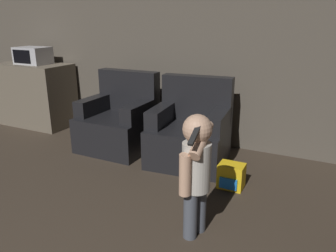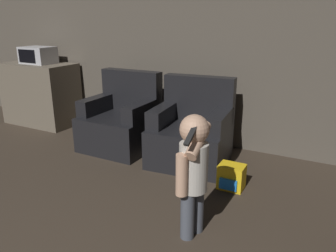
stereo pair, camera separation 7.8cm
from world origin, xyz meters
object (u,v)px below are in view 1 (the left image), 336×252
object	(u,v)px
armchair_right	(190,133)
microwave	(33,56)
armchair_left	(119,122)
person_toddler	(196,167)
toy_backpack	(231,176)

from	to	relation	value
armchair_right	microwave	size ratio (longest dim) A/B	2.00
armchair_right	microwave	xyz separation A→B (m)	(-2.63, 0.27, 0.72)
armchair_right	microwave	distance (m)	2.74
armchair_left	person_toddler	xyz separation A→B (m)	(1.52, -1.26, 0.23)
person_toddler	microwave	world-z (taller)	microwave
armchair_right	toy_backpack	distance (m)	0.77
armchair_left	toy_backpack	bearing A→B (deg)	-14.70
armchair_right	person_toddler	size ratio (longest dim) A/B	1.00
person_toddler	armchair_left	bearing A→B (deg)	-115.11
armchair_right	person_toddler	bearing A→B (deg)	-71.49
armchair_left	toy_backpack	size ratio (longest dim) A/B	3.91
person_toddler	microwave	size ratio (longest dim) A/B	2.00
toy_backpack	armchair_left	bearing A→B (deg)	164.98
armchair_left	microwave	bearing A→B (deg)	170.97
armchair_left	microwave	size ratio (longest dim) A/B	2.00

